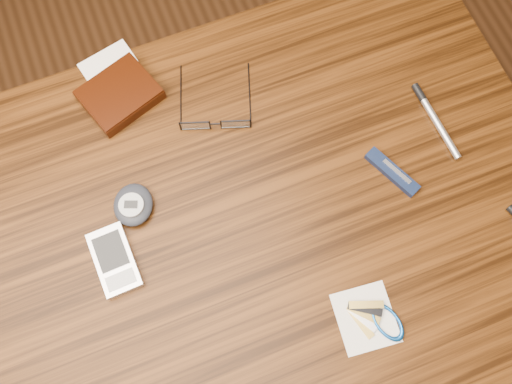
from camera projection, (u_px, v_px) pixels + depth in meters
ground at (243, 303)px, 1.53m from camera, size 3.80×3.80×0.00m
desk at (235, 250)px, 0.92m from camera, size 1.00×0.70×0.75m
wallet_and_card at (119, 94)px, 0.88m from camera, size 0.13×0.16×0.02m
eyeglasses at (215, 121)px, 0.87m from camera, size 0.14×0.14×0.02m
pda_phone at (114, 260)px, 0.80m from camera, size 0.06×0.10×0.01m
pedometer at (133, 205)px, 0.83m from camera, size 0.08×0.08×0.03m
notepad_keys at (376, 319)px, 0.78m from camera, size 0.10×0.10×0.01m
pocket_knife at (392, 172)px, 0.85m from camera, size 0.06×0.09×0.01m
silver_pen at (433, 115)px, 0.88m from camera, size 0.02×0.14×0.01m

